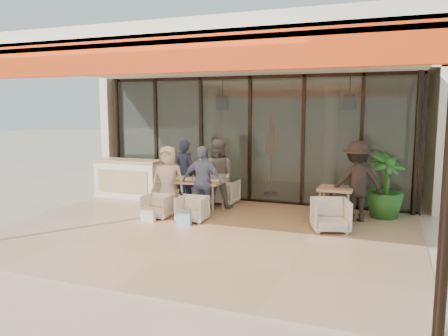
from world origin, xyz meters
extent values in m
plane|color=#C6B293|center=(0.00, 0.00, 0.00)|extent=(70.00, 70.00, 0.00)
cube|color=tan|center=(0.00, 0.00, 0.01)|extent=(8.00, 6.00, 0.01)
cube|color=silver|center=(0.00, 0.00, 3.30)|extent=(8.00, 6.00, 0.20)
cube|color=red|center=(0.00, -2.94, 3.02)|extent=(8.00, 0.12, 0.45)
cube|color=#FF5615|center=(0.00, -2.25, 3.14)|extent=(8.00, 1.50, 0.06)
cylinder|color=black|center=(3.88, -2.88, 1.60)|extent=(0.12, 0.12, 3.20)
cylinder|color=black|center=(-3.88, 2.88, 1.60)|extent=(0.12, 0.12, 3.20)
cylinder|color=black|center=(3.88, 2.88, 1.60)|extent=(0.12, 0.12, 3.20)
cube|color=#9EADA3|center=(0.00, 3.00, 1.60)|extent=(8.00, 0.03, 3.20)
cube|color=black|center=(0.00, 3.00, 0.04)|extent=(8.00, 0.10, 0.08)
cube|color=black|center=(0.00, 3.00, 3.16)|extent=(8.00, 0.10, 0.08)
cube|color=black|center=(-4.00, 3.00, 1.60)|extent=(0.08, 0.10, 3.20)
cube|color=black|center=(-2.70, 3.00, 1.60)|extent=(0.08, 0.10, 3.20)
cube|color=black|center=(-1.35, 3.00, 1.60)|extent=(0.08, 0.10, 3.20)
cube|color=black|center=(0.00, 3.00, 1.60)|extent=(0.08, 0.10, 3.20)
cube|color=black|center=(1.35, 3.00, 1.60)|extent=(0.08, 0.10, 3.20)
cube|color=black|center=(2.70, 3.00, 1.60)|extent=(0.08, 0.10, 3.20)
cube|color=black|center=(4.00, 3.00, 1.60)|extent=(0.08, 0.10, 3.20)
cube|color=silver|center=(0.00, 6.50, 1.70)|extent=(9.00, 0.25, 3.40)
cube|color=silver|center=(-4.40, 4.75, 1.70)|extent=(0.25, 3.50, 3.40)
cube|color=silver|center=(4.40, 4.75, 1.70)|extent=(0.25, 3.50, 3.40)
cube|color=silver|center=(0.00, 4.75, 3.40)|extent=(9.00, 3.50, 0.25)
cube|color=tan|center=(0.00, 4.75, 0.01)|extent=(8.00, 3.50, 0.02)
cylinder|color=silver|center=(-1.60, 4.60, 1.50)|extent=(0.40, 0.40, 3.00)
cylinder|color=silver|center=(1.80, 4.60, 1.50)|extent=(0.40, 0.40, 3.00)
cylinder|color=black|center=(-1.20, 4.20, 3.00)|extent=(0.03, 0.03, 0.70)
cube|color=black|center=(-1.20, 4.20, 2.55)|extent=(0.30, 0.30, 0.40)
sphere|color=#FFBF72|center=(-1.20, 4.20, 2.55)|extent=(0.18, 0.18, 0.18)
cylinder|color=black|center=(2.30, 4.20, 3.00)|extent=(0.03, 0.03, 0.70)
cube|color=black|center=(2.30, 4.20, 2.55)|extent=(0.30, 0.30, 0.40)
sphere|color=#FFBF72|center=(2.30, 4.20, 2.55)|extent=(0.18, 0.18, 0.18)
cylinder|color=black|center=(0.30, 4.00, 0.05)|extent=(0.40, 0.40, 0.05)
cylinder|color=black|center=(0.30, 4.00, 1.05)|extent=(0.04, 0.04, 2.10)
cone|color=#E95B14|center=(0.30, 4.00, 1.70)|extent=(0.32, 0.32, 1.10)
cube|color=silver|center=(-3.16, 2.30, 0.50)|extent=(1.80, 0.60, 1.00)
cube|color=tan|center=(-3.16, 2.30, 1.01)|extent=(1.85, 0.65, 0.06)
cube|color=tan|center=(-3.16, 1.99, 0.50)|extent=(1.50, 0.02, 0.60)
cube|color=tan|center=(-0.94, 1.59, 0.72)|extent=(1.50, 0.90, 0.05)
cube|color=white|center=(-0.94, 1.59, 0.74)|extent=(1.30, 0.35, 0.01)
cylinder|color=tan|center=(-1.56, 1.27, 0.35)|extent=(0.06, 0.06, 0.70)
cylinder|color=tan|center=(-0.32, 1.27, 0.35)|extent=(0.06, 0.06, 0.70)
cylinder|color=tan|center=(-1.56, 1.91, 0.35)|extent=(0.06, 0.06, 0.70)
cylinder|color=tan|center=(-0.32, 1.91, 0.35)|extent=(0.06, 0.06, 0.70)
cylinder|color=white|center=(-1.39, 1.44, 0.81)|extent=(0.06, 0.06, 0.11)
cylinder|color=white|center=(-1.19, 1.79, 0.81)|extent=(0.06, 0.06, 0.11)
cylinder|color=white|center=(-0.89, 1.49, 0.81)|extent=(0.06, 0.06, 0.11)
cylinder|color=white|center=(-0.64, 1.77, 0.81)|extent=(0.06, 0.06, 0.11)
cylinder|color=white|center=(-0.44, 1.39, 0.81)|extent=(0.06, 0.06, 0.11)
cylinder|color=white|center=(-1.49, 1.64, 0.81)|extent=(0.06, 0.06, 0.11)
cylinder|color=#974315|center=(-1.49, 1.74, 0.83)|extent=(0.07, 0.07, 0.16)
cylinder|color=black|center=(-1.04, 1.87, 0.83)|extent=(0.09, 0.09, 0.17)
cylinder|color=black|center=(-1.04, 1.87, 0.93)|extent=(0.10, 0.10, 0.01)
cylinder|color=white|center=(-1.39, 1.29, 0.76)|extent=(0.22, 0.22, 0.01)
cylinder|color=white|center=(-0.49, 1.29, 0.76)|extent=(0.22, 0.22, 0.01)
cylinder|color=white|center=(-1.39, 1.91, 0.76)|extent=(0.22, 0.22, 0.01)
cylinder|color=white|center=(-0.49, 1.91, 0.76)|extent=(0.22, 0.22, 0.01)
imported|color=white|center=(-1.36, 2.54, 0.35)|extent=(0.74, 0.70, 0.70)
imported|color=white|center=(-0.52, 2.54, 0.34)|extent=(0.66, 0.62, 0.68)
imported|color=white|center=(-1.36, 0.64, 0.29)|extent=(0.59, 0.55, 0.58)
imported|color=white|center=(-0.52, 0.64, 0.30)|extent=(0.62, 0.59, 0.60)
imported|color=#192038|center=(-1.36, 2.04, 0.82)|extent=(0.69, 0.56, 1.64)
imported|color=slate|center=(-0.52, 2.04, 0.84)|extent=(0.91, 0.76, 1.67)
imported|color=beige|center=(-1.36, 1.14, 0.78)|extent=(0.85, 0.64, 1.55)
imported|color=#6C81B5|center=(-0.52, 1.14, 0.79)|extent=(0.94, 0.42, 1.58)
cube|color=silver|center=(-1.36, 0.24, 0.17)|extent=(0.30, 0.10, 0.34)
cube|color=#99BFD8|center=(-0.52, 0.24, 0.17)|extent=(0.30, 0.10, 0.34)
cube|color=tan|center=(2.31, 1.68, 0.72)|extent=(0.70, 0.70, 0.05)
cylinder|color=tan|center=(2.03, 1.40, 0.35)|extent=(0.05, 0.05, 0.70)
cylinder|color=tan|center=(2.59, 1.40, 0.35)|extent=(0.05, 0.05, 0.70)
cylinder|color=tan|center=(2.03, 1.96, 0.35)|extent=(0.05, 0.05, 0.70)
cylinder|color=tan|center=(2.59, 1.96, 0.35)|extent=(0.05, 0.05, 0.70)
imported|color=white|center=(2.31, 0.93, 0.36)|extent=(0.86, 0.83, 0.72)
imported|color=black|center=(2.72, 1.87, 0.86)|extent=(1.26, 0.98, 1.72)
imported|color=#1E5919|center=(3.27, 2.40, 0.72)|extent=(1.13, 1.13, 1.44)
camera|label=1|loc=(3.34, -7.55, 2.38)|focal=35.00mm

